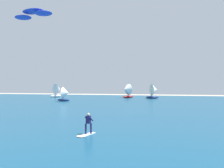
{
  "coord_description": "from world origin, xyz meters",
  "views": [
    {
      "loc": [
        4.42,
        2.02,
        3.84
      ],
      "look_at": [
        -0.58,
        20.1,
        4.06
      ],
      "focal_mm": 35.24,
      "sensor_mm": 36.0,
      "label": 1
    }
  ],
  "objects_px": {
    "sailboat_anchored_offshore": "(127,91)",
    "kite": "(33,14)",
    "sailboat_mid_right": "(154,91)",
    "kitesurfer": "(87,127)",
    "sailboat_near_shore": "(65,94)",
    "sailboat_mid_left": "(57,90)"
  },
  "relations": [
    {
      "from": "kitesurfer",
      "to": "sailboat_anchored_offshore",
      "type": "height_order",
      "value": "sailboat_anchored_offshore"
    },
    {
      "from": "kitesurfer",
      "to": "kite",
      "type": "height_order",
      "value": "kite"
    },
    {
      "from": "sailboat_mid_left",
      "to": "sailboat_anchored_offshore",
      "type": "bearing_deg",
      "value": 1.61
    },
    {
      "from": "kitesurfer",
      "to": "sailboat_near_shore",
      "type": "height_order",
      "value": "sailboat_near_shore"
    },
    {
      "from": "sailboat_near_shore",
      "to": "sailboat_anchored_offshore",
      "type": "bearing_deg",
      "value": 58.67
    },
    {
      "from": "kite",
      "to": "sailboat_mid_right",
      "type": "height_order",
      "value": "kite"
    },
    {
      "from": "kite",
      "to": "sailboat_near_shore",
      "type": "bearing_deg",
      "value": 111.91
    },
    {
      "from": "sailboat_near_shore",
      "to": "sailboat_mid_right",
      "type": "height_order",
      "value": "sailboat_mid_right"
    },
    {
      "from": "sailboat_anchored_offshore",
      "to": "sailboat_mid_right",
      "type": "bearing_deg",
      "value": -7.33
    },
    {
      "from": "sailboat_anchored_offshore",
      "to": "kite",
      "type": "bearing_deg",
      "value": -89.28
    },
    {
      "from": "kitesurfer",
      "to": "sailboat_mid_right",
      "type": "height_order",
      "value": "sailboat_mid_right"
    },
    {
      "from": "sailboat_anchored_offshore",
      "to": "sailboat_near_shore",
      "type": "bearing_deg",
      "value": -121.33
    },
    {
      "from": "sailboat_near_shore",
      "to": "sailboat_mid_left",
      "type": "bearing_deg",
      "value": 124.33
    },
    {
      "from": "kite",
      "to": "sailboat_anchored_offshore",
      "type": "height_order",
      "value": "kite"
    },
    {
      "from": "sailboat_anchored_offshore",
      "to": "sailboat_near_shore",
      "type": "xyz_separation_m",
      "value": [
        -11.88,
        -19.51,
        -0.54
      ]
    },
    {
      "from": "kitesurfer",
      "to": "sailboat_mid_left",
      "type": "xyz_separation_m",
      "value": [
        -32.78,
        53.52,
        1.81
      ]
    },
    {
      "from": "kitesurfer",
      "to": "sailboat_anchored_offshore",
      "type": "bearing_deg",
      "value": 98.44
    },
    {
      "from": "kite",
      "to": "sailboat_mid_right",
      "type": "relative_size",
      "value": 0.98
    },
    {
      "from": "kite",
      "to": "sailboat_mid_right",
      "type": "xyz_separation_m",
      "value": [
        8.25,
        49.49,
        -8.9
      ]
    },
    {
      "from": "kitesurfer",
      "to": "sailboat_anchored_offshore",
      "type": "distance_m",
      "value": 54.84
    },
    {
      "from": "kitesurfer",
      "to": "sailboat_near_shore",
      "type": "xyz_separation_m",
      "value": [
        -19.92,
        34.71,
        1.24
      ]
    },
    {
      "from": "kitesurfer",
      "to": "sailboat_near_shore",
      "type": "relative_size",
      "value": 0.51
    }
  ]
}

